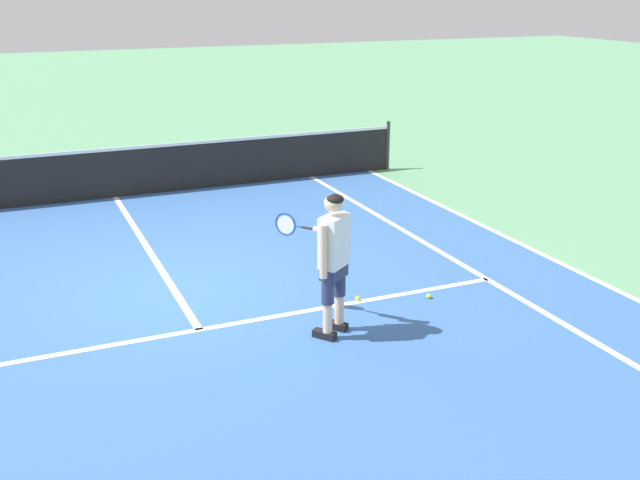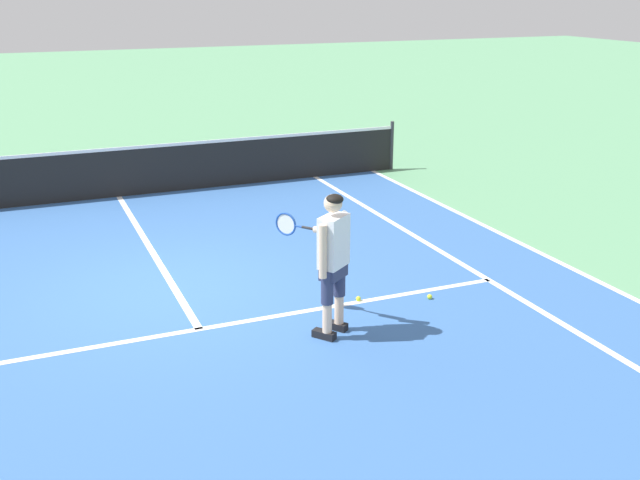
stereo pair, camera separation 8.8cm
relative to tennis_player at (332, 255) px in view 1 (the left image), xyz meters
The scene contains 10 objects.
ground_plane 2.74m from the tennis_player, 123.67° to the left, with size 80.00×80.00×0.00m, color #609E70.
court_inner_surface 2.38m from the tennis_player, 130.73° to the left, with size 10.98×11.33×0.00m, color #3866A8.
line_service 1.86m from the tennis_player, 153.42° to the left, with size 8.23×0.10×0.01m, color white.
line_centre_service 4.27m from the tennis_player, 109.91° to the left, with size 0.10×6.40×0.01m, color white.
line_singles_right 3.31m from the tennis_player, 31.34° to the left, with size 0.10×10.93×0.01m, color white.
line_doubles_right 4.50m from the tennis_player, 21.97° to the left, with size 0.10×10.93×0.01m, color white.
tennis_net 7.26m from the tennis_player, 101.26° to the left, with size 11.96×0.08×1.07m.
tennis_player is the anchor object (origin of this frame).
tennis_ball_near_feet 1.40m from the tennis_player, 46.57° to the left, with size 0.07×0.07×0.07m, color #CCE02D.
tennis_ball_by_baseline 1.92m from the tennis_player, 15.63° to the left, with size 0.07×0.07×0.07m, color #CCE02D.
Camera 1 is at (-1.88, -9.47, 3.92)m, focal length 42.21 mm.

